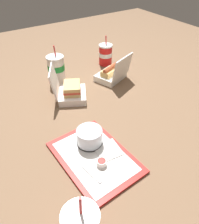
% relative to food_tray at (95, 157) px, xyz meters
% --- Properties ---
extents(ground_plane, '(3.20, 3.20, 0.00)m').
position_rel_food_tray_xyz_m(ground_plane, '(0.19, -0.19, -0.01)').
color(ground_plane, brown).
extents(food_tray, '(0.38, 0.28, 0.01)m').
position_rel_food_tray_xyz_m(food_tray, '(0.00, 0.00, 0.00)').
color(food_tray, red).
rests_on(food_tray, ground_plane).
extents(cake_container, '(0.11, 0.11, 0.07)m').
position_rel_food_tray_xyz_m(cake_container, '(0.08, -0.02, 0.04)').
color(cake_container, black).
rests_on(cake_container, food_tray).
extents(ketchup_cup, '(0.04, 0.04, 0.02)m').
position_rel_food_tray_xyz_m(ketchup_cup, '(-0.05, -0.00, 0.02)').
color(ketchup_cup, white).
rests_on(ketchup_cup, food_tray).
extents(napkin_stack, '(0.11, 0.11, 0.00)m').
position_rel_food_tray_xyz_m(napkin_stack, '(-0.00, -0.06, 0.01)').
color(napkin_stack, white).
rests_on(napkin_stack, food_tray).
extents(plastic_fork, '(0.11, 0.03, 0.00)m').
position_rel_food_tray_xyz_m(plastic_fork, '(-0.07, 0.06, 0.01)').
color(plastic_fork, white).
rests_on(plastic_fork, food_tray).
extents(clamshell_hotdog_right, '(0.22, 0.23, 0.18)m').
position_rel_food_tray_xyz_m(clamshell_hotdog_right, '(0.49, -0.43, 0.03)').
color(clamshell_hotdog_right, white).
rests_on(clamshell_hotdog_right, ground_plane).
extents(clamshell_sandwich_corner, '(0.24, 0.24, 0.19)m').
position_rel_food_tray_xyz_m(clamshell_sandwich_corner, '(0.44, -0.12, 0.04)').
color(clamshell_sandwich_corner, white).
rests_on(clamshell_sandwich_corner, ground_plane).
extents(soda_cup_front, '(0.10, 0.10, 0.20)m').
position_rel_food_tray_xyz_m(soda_cup_front, '(0.69, -0.52, 0.07)').
color(soda_cup_front, red).
rests_on(soda_cup_front, ground_plane).
extents(soda_cup_back, '(0.10, 0.10, 0.23)m').
position_rel_food_tray_xyz_m(soda_cup_back, '(0.64, -0.13, 0.08)').
color(soda_cup_back, white).
rests_on(soda_cup_back, ground_plane).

